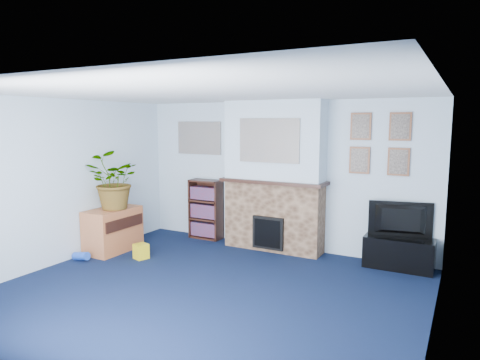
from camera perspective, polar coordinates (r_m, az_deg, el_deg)
The scene contains 26 objects.
floor at distance 5.40m, azimuth -4.62°, elevation -14.72°, with size 5.00×4.50×0.01m, color #0E1835.
ceiling at distance 5.01m, azimuth -4.93°, elevation 11.57°, with size 5.00×4.50×0.01m, color white.
wall_back at distance 7.04m, azimuth 5.23°, elevation 0.67°, with size 5.00×0.04×2.40m, color silver.
wall_front at distance 3.45m, azimuth -25.70°, elevation -7.50°, with size 5.00×0.04×2.40m, color silver.
wall_left at distance 6.75m, azimuth -22.88°, elevation -0.22°, with size 0.04×4.50×2.40m, color silver.
wall_right at distance 4.28m, azimuth 24.68°, elevation -4.60°, with size 0.04×4.50×2.40m, color silver.
chimney_breast at distance 6.86m, azimuth 4.56°, elevation 0.35°, with size 1.72×0.50×2.40m.
collage_main at distance 6.62m, azimuth 3.88°, elevation 5.27°, with size 1.00×0.03×0.68m, color gray.
collage_left at distance 7.72m, azimuth -5.46°, elevation 5.60°, with size 0.90×0.03×0.58m, color gray.
portrait_tl at distance 6.57m, azimuth 15.81°, elevation 6.90°, with size 0.30×0.03×0.40m, color brown.
portrait_tr at distance 6.48m, azimuth 20.59°, elevation 6.69°, with size 0.30×0.03×0.40m, color brown.
portrait_bl at distance 6.60m, azimuth 15.65°, elevation 2.56°, with size 0.30×0.03×0.40m, color brown.
portrait_br at distance 6.50m, azimuth 20.38°, elevation 2.29°, with size 0.30×0.03×0.40m, color brown.
tv_stand at distance 6.53m, azimuth 20.41°, elevation -9.10°, with size 0.94×0.40×0.45m, color black.
television at distance 6.43m, azimuth 20.63°, elevation -5.03°, with size 0.87×0.11×0.50m, color black.
bookshelf at distance 7.65m, azimuth -4.54°, elevation -4.06°, with size 0.58×0.28×1.05m.
sideboard at distance 7.21m, azimuth -16.57°, elevation -6.34°, with size 0.49×0.89×0.69m, color #BB673C.
potted_plant at distance 6.99m, azimuth -16.82°, elevation -0.14°, with size 0.82×0.71×0.91m, color #26661E.
mantel_clock at distance 6.84m, azimuth 3.87°, elevation 0.64°, with size 0.10×0.06×0.14m, color gold.
mantel_candle at distance 6.70m, azimuth 6.71°, elevation 0.54°, with size 0.05×0.05×0.17m, color #B2BFC6.
mantel_teddy at distance 7.08m, azimuth -0.09°, elevation 0.86°, with size 0.12×0.12×0.12m, color gray.
mantel_can at distance 6.56m, azimuth 10.12°, elevation 0.15°, with size 0.06×0.06×0.12m, color yellow.
green_crate at distance 7.38m, azimuth -16.22°, elevation -7.69°, with size 0.33×0.26×0.26m, color #198C26.
toy_ball at distance 7.07m, azimuth -17.70°, elevation -8.84°, with size 0.16×0.16×0.16m, color yellow.
toy_block at distance 6.76m, azimuth -13.05°, elevation -9.27°, with size 0.19×0.19×0.23m, color yellow.
toy_tube at distance 6.92m, azimuth -20.43°, elevation -9.49°, with size 0.12×0.12×0.27m, color blue.
Camera 1 is at (2.72, -4.19, 2.06)m, focal length 32.00 mm.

